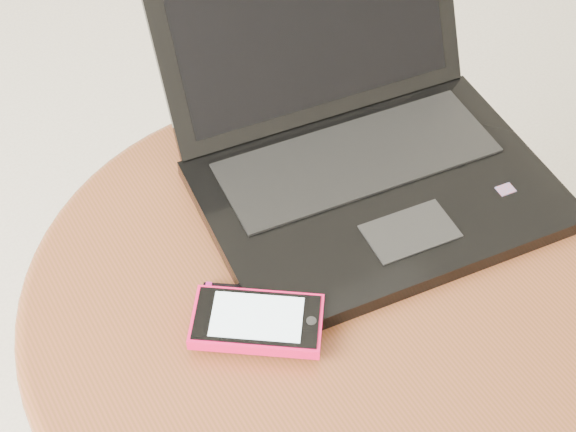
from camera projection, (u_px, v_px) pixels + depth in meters
table at (320, 343)px, 0.89m from camera, size 0.58×0.58×0.46m
laptop at (358, 143)px, 0.89m from camera, size 0.38×0.37×0.21m
phone_black at (258, 313)px, 0.78m from camera, size 0.12×0.11×0.01m
phone_pink at (257, 321)px, 0.77m from camera, size 0.13×0.12×0.01m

